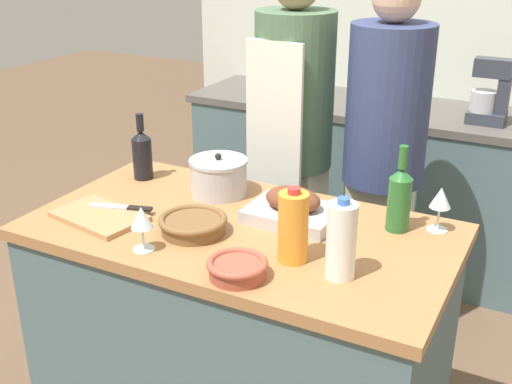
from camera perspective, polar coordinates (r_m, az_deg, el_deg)
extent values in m
cube|color=#4C666B|center=(2.33, -1.32, -13.32)|extent=(1.34, 0.73, 0.84)
cube|color=#A37042|center=(2.10, -1.42, -3.57)|extent=(1.38, 0.75, 0.04)
cube|color=#4C666B|center=(3.66, 10.99, 0.43)|extent=(2.10, 0.58, 0.86)
cube|color=#56514C|center=(3.52, 11.53, 7.20)|extent=(2.17, 0.60, 0.04)
cube|color=silver|center=(3.77, 13.60, 14.24)|extent=(2.67, 0.10, 2.55)
cube|color=#BCBCC1|center=(2.13, 3.27, -1.99)|extent=(0.29, 0.22, 0.04)
ellipsoid|color=brown|center=(2.11, 3.31, -0.64)|extent=(0.19, 0.13, 0.08)
cylinder|color=brown|center=(2.05, -5.61, -3.04)|extent=(0.20, 0.20, 0.04)
torus|color=brown|center=(2.04, -5.64, -2.47)|extent=(0.22, 0.22, 0.02)
cube|color=#AD7F51|center=(2.21, -13.75, -2.12)|extent=(0.33, 0.24, 0.02)
cylinder|color=#B7B7BC|center=(2.33, -3.34, 1.23)|extent=(0.21, 0.21, 0.12)
cylinder|color=#B7B7BC|center=(2.31, -3.37, 2.76)|extent=(0.21, 0.21, 0.01)
sphere|color=black|center=(2.30, -3.38, 3.18)|extent=(0.02, 0.02, 0.02)
cylinder|color=#A84C38|center=(1.80, -1.67, -6.96)|extent=(0.16, 0.16, 0.04)
torus|color=#A84C38|center=(1.79, -1.68, -6.36)|extent=(0.17, 0.17, 0.02)
cylinder|color=orange|center=(1.85, 3.32, -3.17)|extent=(0.09, 0.09, 0.21)
cylinder|color=red|center=(1.80, 3.40, 0.11)|extent=(0.04, 0.04, 0.02)
cylinder|color=white|center=(1.77, 7.60, -4.34)|extent=(0.08, 0.08, 0.22)
cylinder|color=#3360B2|center=(1.72, 7.80, -0.80)|extent=(0.04, 0.04, 0.02)
cylinder|color=#28662D|center=(2.09, 12.58, -1.08)|extent=(0.07, 0.07, 0.18)
cone|color=#28662D|center=(2.05, 12.83, 1.61)|extent=(0.07, 0.07, 0.03)
cylinder|color=#28662D|center=(2.03, 12.96, 3.03)|extent=(0.03, 0.03, 0.07)
cylinder|color=black|center=(2.50, -10.06, 2.94)|extent=(0.07, 0.07, 0.16)
cone|color=black|center=(2.47, -10.21, 5.02)|extent=(0.07, 0.07, 0.03)
cylinder|color=black|center=(2.46, -10.29, 6.10)|extent=(0.03, 0.03, 0.07)
cylinder|color=silver|center=(1.98, -9.93, -5.03)|extent=(0.07, 0.07, 0.00)
cylinder|color=silver|center=(1.96, -10.01, -4.06)|extent=(0.01, 0.01, 0.07)
cone|color=silver|center=(1.93, -10.14, -2.23)|extent=(0.07, 0.07, 0.07)
cylinder|color=silver|center=(2.15, 15.78, -3.24)|extent=(0.07, 0.07, 0.00)
cylinder|color=silver|center=(2.13, 15.90, -2.26)|extent=(0.01, 0.01, 0.08)
cone|color=silver|center=(2.10, 16.11, -0.47)|extent=(0.07, 0.07, 0.07)
cube|color=#B7B7BC|center=(2.25, -12.92, -1.23)|extent=(0.14, 0.07, 0.01)
cube|color=black|center=(2.21, -10.29, -1.46)|extent=(0.09, 0.05, 0.01)
cube|color=#333842|center=(3.33, 19.78, 6.27)|extent=(0.18, 0.14, 0.06)
cylinder|color=#B7B7BC|center=(3.31, 19.57, 7.63)|extent=(0.13, 0.13, 0.10)
cube|color=#333842|center=(3.29, 21.12, 7.96)|extent=(0.05, 0.08, 0.17)
cube|color=#333842|center=(3.27, 20.34, 10.31)|extent=(0.17, 0.08, 0.09)
cylinder|color=#332D28|center=(3.67, -0.11, 9.57)|extent=(0.05, 0.05, 0.12)
cylinder|color=black|center=(3.66, -0.11, 10.61)|extent=(0.02, 0.02, 0.02)
cylinder|color=#234C28|center=(3.53, 5.41, 8.96)|extent=(0.06, 0.06, 0.12)
cylinder|color=black|center=(3.51, 5.45, 10.09)|extent=(0.02, 0.02, 0.02)
cube|color=beige|center=(3.03, 3.11, -4.63)|extent=(0.29, 0.22, 0.80)
cylinder|color=#4C6B4C|center=(2.77, 3.43, 8.98)|extent=(0.34, 0.34, 0.67)
cube|color=silver|center=(2.69, 1.57, 4.37)|extent=(0.27, 0.05, 0.85)
cube|color=beige|center=(2.95, 10.54, -6.04)|extent=(0.29, 0.22, 0.78)
cylinder|color=navy|center=(2.68, 11.64, 7.56)|extent=(0.34, 0.34, 0.65)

